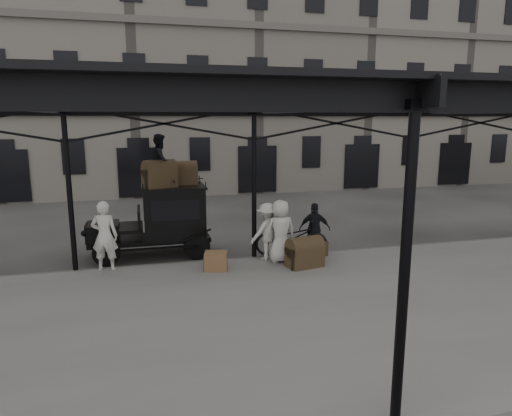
{
  "coord_description": "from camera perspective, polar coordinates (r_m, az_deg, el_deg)",
  "views": [
    {
      "loc": [
        -3.18,
        -10.65,
        4.19
      ],
      "look_at": [
        -0.05,
        1.6,
        1.7
      ],
      "focal_mm": 32.0,
      "sensor_mm": 36.0,
      "label": 1
    }
  ],
  "objects": [
    {
      "name": "ground",
      "position": [
        11.88,
        2.16,
        -9.52
      ],
      "size": [
        120.0,
        120.0,
        0.0
      ],
      "primitive_type": "plane",
      "color": "#383533",
      "rests_on": "ground"
    },
    {
      "name": "platform",
      "position": [
        10.1,
        5.46,
        -12.97
      ],
      "size": [
        28.0,
        8.0,
        0.15
      ],
      "primitive_type": "cube",
      "color": "slate",
      "rests_on": "ground"
    },
    {
      "name": "canopy",
      "position": [
        9.49,
        5.39,
        13.55
      ],
      "size": [
        22.5,
        9.0,
        4.74
      ],
      "color": "black",
      "rests_on": "ground"
    },
    {
      "name": "building_frontage",
      "position": [
        28.97,
        -8.32,
        16.59
      ],
      "size": [
        64.0,
        8.0,
        14.0
      ],
      "primitive_type": "cube",
      "color": "slate",
      "rests_on": "ground"
    },
    {
      "name": "taxi",
      "position": [
        14.29,
        -11.47,
        -1.16
      ],
      "size": [
        3.65,
        1.55,
        2.18
      ],
      "color": "black",
      "rests_on": "ground"
    },
    {
      "name": "porter_left",
      "position": [
        12.87,
        -18.4,
        -3.32
      ],
      "size": [
        0.78,
        0.6,
        1.91
      ],
      "primitive_type": "imported",
      "rotation": [
        0.0,
        0.0,
        2.92
      ],
      "color": "silver",
      "rests_on": "platform"
    },
    {
      "name": "porter_midleft",
      "position": [
        13.43,
        2.74,
        -2.81
      ],
      "size": [
        0.95,
        0.86,
        1.61
      ],
      "primitive_type": "imported",
      "rotation": [
        0.0,
        0.0,
        2.75
      ],
      "color": "#BDB7AC",
      "rests_on": "platform"
    },
    {
      "name": "porter_centre",
      "position": [
        12.96,
        3.09,
        -2.91
      ],
      "size": [
        0.91,
        0.62,
        1.8
      ],
      "primitive_type": "imported",
      "rotation": [
        0.0,
        0.0,
        3.2
      ],
      "color": "beige",
      "rests_on": "platform"
    },
    {
      "name": "porter_official",
      "position": [
        13.77,
        7.35,
        -2.62
      ],
      "size": [
        1.0,
        0.64,
        1.58
      ],
      "primitive_type": "imported",
      "rotation": [
        0.0,
        0.0,
        2.84
      ],
      "color": "black",
      "rests_on": "platform"
    },
    {
      "name": "porter_right",
      "position": [
        13.21,
        1.38,
        -2.93
      ],
      "size": [
        1.23,
        0.98,
        1.66
      ],
      "primitive_type": "imported",
      "rotation": [
        0.0,
        0.0,
        3.54
      ],
      "color": "silver",
      "rests_on": "platform"
    },
    {
      "name": "bicycle",
      "position": [
        13.62,
        4.45,
        -3.68
      ],
      "size": [
        2.26,
        1.22,
        1.13
      ],
      "primitive_type": "imported",
      "rotation": [
        0.0,
        0.0,
        1.34
      ],
      "color": "black",
      "rests_on": "platform"
    },
    {
      "name": "porter_roof",
      "position": [
        13.92,
        -11.86,
        5.85
      ],
      "size": [
        0.68,
        0.83,
        1.57
      ],
      "primitive_type": "imported",
      "rotation": [
        0.0,
        0.0,
        1.45
      ],
      "color": "black",
      "rests_on": "taxi"
    },
    {
      "name": "steamer_trunk_roof_near",
      "position": [
        13.82,
        -11.96,
        3.96
      ],
      "size": [
        1.07,
        0.86,
        0.68
      ],
      "primitive_type": null,
      "rotation": [
        0.0,
        0.0,
        0.37
      ],
      "color": "#4C3623",
      "rests_on": "taxi"
    },
    {
      "name": "steamer_trunk_roof_far",
      "position": [
        14.32,
        -9.04,
        4.16
      ],
      "size": [
        0.84,
        0.52,
        0.61
      ],
      "primitive_type": null,
      "rotation": [
        0.0,
        0.0,
        -0.01
      ],
      "color": "#4C3623",
      "rests_on": "taxi"
    },
    {
      "name": "steamer_trunk_platform",
      "position": [
        12.75,
        6.11,
        -5.74
      ],
      "size": [
        1.06,
        0.78,
        0.71
      ],
      "primitive_type": null,
      "rotation": [
        0.0,
        0.0,
        0.21
      ],
      "color": "#4C3623",
      "rests_on": "platform"
    },
    {
      "name": "wicker_hamper",
      "position": [
        12.46,
        -5.02,
        -6.62
      ],
      "size": [
        0.69,
        0.58,
        0.5
      ],
      "primitive_type": "cube",
      "rotation": [
        0.0,
        0.0,
        -0.24
      ],
      "color": "olive",
      "rests_on": "platform"
    },
    {
      "name": "suitcase_upright",
      "position": [
        14.06,
        8.38,
        -4.73
      ],
      "size": [
        0.21,
        0.61,
        0.45
      ],
      "primitive_type": "cube",
      "rotation": [
        0.0,
        0.0,
        -0.1
      ],
      "color": "#4C3623",
      "rests_on": "platform"
    },
    {
      "name": "suitcase_flat",
      "position": [
        12.56,
        -5.25,
        -6.71
      ],
      "size": [
        0.6,
        0.41,
        0.4
      ],
      "primitive_type": "cube",
      "rotation": [
        0.0,
        0.0,
        0.49
      ],
      "color": "#4C3623",
      "rests_on": "platform"
    }
  ]
}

